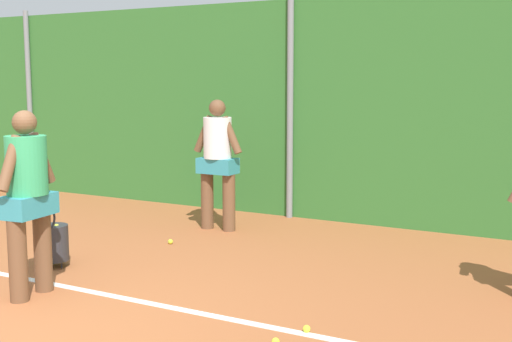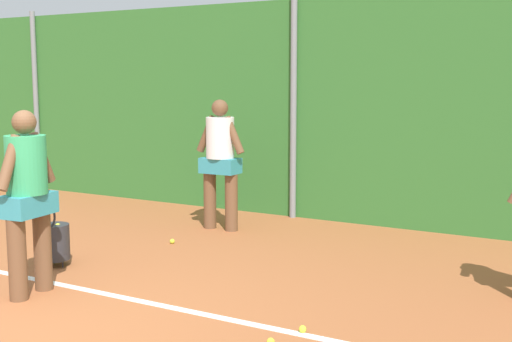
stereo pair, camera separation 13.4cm
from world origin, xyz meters
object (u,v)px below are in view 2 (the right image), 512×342
(player_backcourt_far, at_px, (220,157))
(player_foreground_near, at_px, (28,193))
(tennis_ball_6, at_px, (303,329))
(tennis_ball_2, at_px, (271,342))
(ball_hopper, at_px, (54,242))
(tennis_ball_7, at_px, (172,241))

(player_backcourt_far, bearing_deg, player_foreground_near, -91.25)
(tennis_ball_6, bearing_deg, tennis_ball_2, -105.46)
(player_foreground_near, height_order, ball_hopper, player_foreground_near)
(player_backcourt_far, relative_size, ball_hopper, 3.71)
(ball_hopper, bearing_deg, player_foreground_near, -55.86)
(ball_hopper, xyz_separation_m, tennis_ball_7, (0.56, 1.56, -0.26))
(player_foreground_near, distance_m, player_backcourt_far, 3.50)
(player_backcourt_far, xyz_separation_m, tennis_ball_6, (2.82, -3.08, -1.04))
(tennis_ball_2, bearing_deg, ball_hopper, 165.93)
(tennis_ball_2, bearing_deg, tennis_ball_6, 74.54)
(ball_hopper, relative_size, tennis_ball_2, 7.78)
(player_backcourt_far, relative_size, tennis_ball_7, 28.85)
(tennis_ball_6, bearing_deg, player_foreground_near, -171.60)
(player_foreground_near, height_order, tennis_ball_6, player_foreground_near)
(player_foreground_near, bearing_deg, player_backcourt_far, -7.18)
(player_backcourt_far, bearing_deg, tennis_ball_7, -95.34)
(ball_hopper, distance_m, tennis_ball_7, 1.67)
(player_foreground_near, distance_m, tennis_ball_7, 2.65)
(ball_hopper, bearing_deg, player_backcourt_far, 76.12)
(player_backcourt_far, relative_size, tennis_ball_6, 28.85)
(ball_hopper, xyz_separation_m, tennis_ball_2, (3.36, -0.84, -0.26))
(tennis_ball_7, bearing_deg, tennis_ball_2, -40.54)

